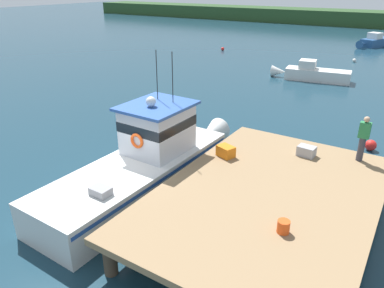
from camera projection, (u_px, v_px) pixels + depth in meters
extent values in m
plane|color=#193847|center=(145.00, 184.00, 13.86)|extent=(200.00, 200.00, 0.00)
cylinder|color=#4C3D2D|center=(110.00, 258.00, 9.41)|extent=(0.36, 0.36, 1.00)
cylinder|color=#4C3D2D|center=(246.00, 147.00, 15.73)|extent=(0.36, 0.36, 1.00)
cylinder|color=#4C3D2D|center=(378.00, 179.00, 13.18)|extent=(0.36, 0.36, 1.00)
cube|color=#937551|center=(268.00, 195.00, 11.05)|extent=(6.00, 9.00, 0.20)
cube|color=silver|center=(138.00, 179.00, 13.06)|extent=(2.68, 8.05, 1.10)
cone|color=silver|center=(210.00, 135.00, 16.78)|extent=(1.14, 1.82, 1.10)
cube|color=#234C9E|center=(137.00, 168.00, 12.88)|extent=(2.70, 7.90, 0.12)
cube|color=silver|center=(137.00, 164.00, 12.82)|extent=(2.72, 8.06, 0.12)
cube|color=silver|center=(158.00, 131.00, 13.39)|extent=(1.95, 2.24, 1.80)
cube|color=black|center=(157.00, 123.00, 13.26)|extent=(1.97, 2.26, 0.36)
cube|color=#2D56A8|center=(157.00, 106.00, 13.00)|extent=(2.20, 2.55, 0.10)
sphere|color=white|center=(151.00, 102.00, 12.68)|extent=(0.36, 0.36, 0.36)
cylinder|color=black|center=(157.00, 75.00, 13.17)|extent=(0.03, 0.03, 1.80)
cylinder|color=black|center=(172.00, 78.00, 12.82)|extent=(0.03, 0.03, 1.80)
cube|color=#939399|center=(101.00, 193.00, 10.82)|extent=(0.61, 0.45, 0.36)
torus|color=orange|center=(64.00, 196.00, 10.89)|extent=(0.57, 0.57, 0.12)
torus|color=#EA5119|center=(137.00, 141.00, 12.52)|extent=(0.54, 0.11, 0.54)
cube|color=orange|center=(226.00, 151.00, 13.18)|extent=(0.71, 0.61, 0.40)
cube|color=#9E9EA3|center=(306.00, 151.00, 13.24)|extent=(0.64, 0.49, 0.36)
cylinder|color=#E04C19|center=(283.00, 227.00, 9.18)|extent=(0.32, 0.32, 0.34)
cylinder|color=#383842|center=(361.00, 149.00, 12.80)|extent=(0.22, 0.22, 0.86)
cube|color=#287F47|center=(365.00, 130.00, 12.51)|extent=(0.36, 0.22, 0.56)
sphere|color=tan|center=(367.00, 119.00, 12.35)|extent=(0.20, 0.20, 0.20)
cube|color=#285184|center=(378.00, 42.00, 43.17)|extent=(3.42, 5.19, 0.90)
cone|color=#285184|center=(362.00, 44.00, 41.57)|extent=(1.32, 1.50, 0.90)
cube|color=silver|center=(375.00, 36.00, 42.40)|extent=(1.65, 1.64, 0.68)
cube|color=silver|center=(317.00, 75.00, 28.06)|extent=(4.88, 2.14, 0.86)
cone|color=silver|center=(279.00, 71.00, 29.18)|extent=(1.29, 1.01, 0.86)
cube|color=silver|center=(308.00, 64.00, 28.07)|extent=(1.33, 1.35, 0.64)
sphere|color=silver|center=(354.00, 60.00, 34.64)|extent=(0.33, 0.33, 0.33)
sphere|color=red|center=(223.00, 49.00, 40.44)|extent=(0.36, 0.36, 0.36)
sphere|color=red|center=(371.00, 145.00, 16.49)|extent=(0.50, 0.50, 0.50)
cube|color=#284723|center=(381.00, 19.00, 61.16)|extent=(120.00, 8.00, 2.40)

